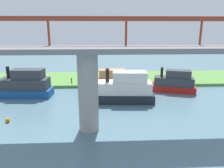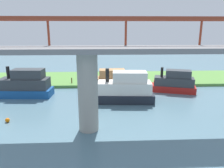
{
  "view_description": "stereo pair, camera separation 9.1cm",
  "coord_description": "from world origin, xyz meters",
  "px_view_note": "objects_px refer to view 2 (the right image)",
  "views": [
    {
      "loc": [
        2.43,
        37.17,
        10.51
      ],
      "look_at": [
        0.82,
        5.0,
        2.0
      ],
      "focal_mm": 34.86,
      "sensor_mm": 36.0,
      "label": 1
    },
    {
      "loc": [
        2.34,
        37.18,
        10.51
      ],
      "look_at": [
        0.82,
        5.0,
        2.0
      ],
      "focal_mm": 34.86,
      "sensor_mm": 36.0,
      "label": 2
    }
  ],
  "objects_px": {
    "person_on_bank": "(113,78)",
    "motorboat_white": "(107,83)",
    "mooring_post": "(72,80)",
    "marker_buoy": "(7,120)",
    "pontoon_yellow": "(24,85)",
    "motorboat_red": "(123,90)",
    "skiff_small": "(173,83)",
    "bridge_pylon": "(88,93)"
  },
  "relations": [
    {
      "from": "person_on_bank",
      "to": "skiff_small",
      "type": "height_order",
      "value": "skiff_small"
    },
    {
      "from": "person_on_bank",
      "to": "motorboat_white",
      "type": "bearing_deg",
      "value": 77.77
    },
    {
      "from": "person_on_bank",
      "to": "bridge_pylon",
      "type": "bearing_deg",
      "value": 79.51
    },
    {
      "from": "person_on_bank",
      "to": "motorboat_white",
      "type": "distance_m",
      "value": 5.71
    },
    {
      "from": "bridge_pylon",
      "to": "skiff_small",
      "type": "bearing_deg",
      "value": -134.76
    },
    {
      "from": "bridge_pylon",
      "to": "motorboat_red",
      "type": "xyz_separation_m",
      "value": [
        -4.42,
        -8.69,
        -2.27
      ]
    },
    {
      "from": "marker_buoy",
      "to": "bridge_pylon",
      "type": "bearing_deg",
      "value": 166.71
    },
    {
      "from": "person_on_bank",
      "to": "skiff_small",
      "type": "bearing_deg",
      "value": 149.86
    },
    {
      "from": "bridge_pylon",
      "to": "pontoon_yellow",
      "type": "height_order",
      "value": "bridge_pylon"
    },
    {
      "from": "motorboat_red",
      "to": "pontoon_yellow",
      "type": "xyz_separation_m",
      "value": [
        15.09,
        -3.18,
        -0.05
      ]
    },
    {
      "from": "skiff_small",
      "to": "motorboat_white",
      "type": "xyz_separation_m",
      "value": [
        10.88,
        -0.04,
        0.07
      ]
    },
    {
      "from": "mooring_post",
      "to": "pontoon_yellow",
      "type": "distance_m",
      "value": 8.92
    },
    {
      "from": "marker_buoy",
      "to": "mooring_post",
      "type": "bearing_deg",
      "value": -108.41
    },
    {
      "from": "pontoon_yellow",
      "to": "marker_buoy",
      "type": "xyz_separation_m",
      "value": [
        -1.33,
        9.66,
        -1.49
      ]
    },
    {
      "from": "bridge_pylon",
      "to": "motorboat_red",
      "type": "bearing_deg",
      "value": -116.97
    },
    {
      "from": "bridge_pylon",
      "to": "person_on_bank",
      "type": "xyz_separation_m",
      "value": [
        -3.5,
        -18.9,
        -2.86
      ]
    },
    {
      "from": "person_on_bank",
      "to": "mooring_post",
      "type": "relative_size",
      "value": 1.47
    },
    {
      "from": "motorboat_red",
      "to": "bridge_pylon",
      "type": "bearing_deg",
      "value": 63.03
    },
    {
      "from": "person_on_bank",
      "to": "mooring_post",
      "type": "bearing_deg",
      "value": 7.57
    },
    {
      "from": "mooring_post",
      "to": "person_on_bank",
      "type": "bearing_deg",
      "value": -172.43
    },
    {
      "from": "skiff_small",
      "to": "motorboat_white",
      "type": "height_order",
      "value": "motorboat_white"
    },
    {
      "from": "mooring_post",
      "to": "marker_buoy",
      "type": "distance_m",
      "value": 16.54
    },
    {
      "from": "marker_buoy",
      "to": "pontoon_yellow",
      "type": "bearing_deg",
      "value": -82.15
    },
    {
      "from": "bridge_pylon",
      "to": "marker_buoy",
      "type": "relative_size",
      "value": 16.23
    },
    {
      "from": "person_on_bank",
      "to": "motorboat_white",
      "type": "xyz_separation_m",
      "value": [
        1.21,
        5.57,
        0.36
      ]
    },
    {
      "from": "motorboat_red",
      "to": "skiff_small",
      "type": "distance_m",
      "value": 9.88
    },
    {
      "from": "pontoon_yellow",
      "to": "marker_buoy",
      "type": "height_order",
      "value": "pontoon_yellow"
    },
    {
      "from": "mooring_post",
      "to": "skiff_small",
      "type": "bearing_deg",
      "value": 165.1
    },
    {
      "from": "pontoon_yellow",
      "to": "marker_buoy",
      "type": "bearing_deg",
      "value": 97.85
    },
    {
      "from": "motorboat_red",
      "to": "skiff_small",
      "type": "bearing_deg",
      "value": -152.31
    },
    {
      "from": "person_on_bank",
      "to": "marker_buoy",
      "type": "xyz_separation_m",
      "value": [
        12.84,
        16.69,
        -0.95
      ]
    },
    {
      "from": "bridge_pylon",
      "to": "skiff_small",
      "type": "distance_m",
      "value": 18.88
    },
    {
      "from": "mooring_post",
      "to": "marker_buoy",
      "type": "height_order",
      "value": "mooring_post"
    },
    {
      "from": "mooring_post",
      "to": "motorboat_red",
      "type": "xyz_separation_m",
      "value": [
        -8.54,
        9.19,
        0.82
      ]
    },
    {
      "from": "motorboat_white",
      "to": "marker_buoy",
      "type": "relative_size",
      "value": 16.62
    },
    {
      "from": "person_on_bank",
      "to": "skiff_small",
      "type": "xyz_separation_m",
      "value": [
        -9.67,
        5.61,
        0.29
      ]
    },
    {
      "from": "skiff_small",
      "to": "pontoon_yellow",
      "type": "distance_m",
      "value": 23.88
    },
    {
      "from": "bridge_pylon",
      "to": "person_on_bank",
      "type": "relative_size",
      "value": 5.84
    },
    {
      "from": "pontoon_yellow",
      "to": "marker_buoy",
      "type": "relative_size",
      "value": 18.7
    },
    {
      "from": "bridge_pylon",
      "to": "pontoon_yellow",
      "type": "bearing_deg",
      "value": -48.04
    },
    {
      "from": "bridge_pylon",
      "to": "pontoon_yellow",
      "type": "relative_size",
      "value": 0.87
    },
    {
      "from": "skiff_small",
      "to": "motorboat_white",
      "type": "relative_size",
      "value": 1.0
    }
  ]
}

